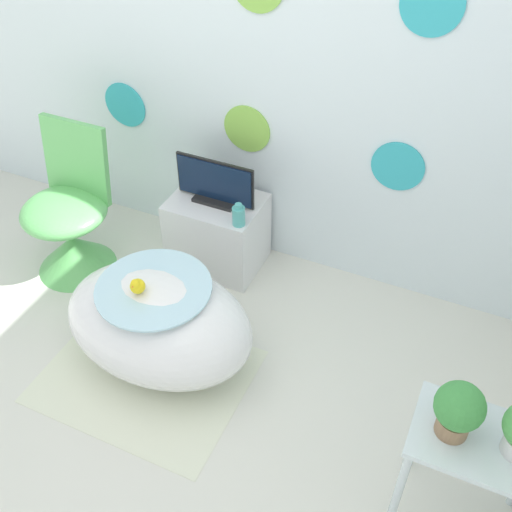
{
  "coord_description": "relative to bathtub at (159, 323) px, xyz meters",
  "views": [
    {
      "loc": [
        1.17,
        -0.84,
        2.33
      ],
      "look_at": [
        0.42,
        0.8,
        0.75
      ],
      "focal_mm": 42.0,
      "sensor_mm": 36.0,
      "label": 1
    }
  ],
  "objects": [
    {
      "name": "tv_cabinet",
      "position": [
        -0.08,
        0.75,
        -0.04
      ],
      "size": [
        0.5,
        0.38,
        0.43
      ],
      "color": "silver",
      "rests_on": "ground_plane"
    },
    {
      "name": "side_table",
      "position": [
        1.44,
        -0.2,
        0.16
      ],
      "size": [
        0.47,
        0.33,
        0.52
      ],
      "color": "silver",
      "rests_on": "ground_plane"
    },
    {
      "name": "ground_plane",
      "position": [
        0.03,
        -0.7,
        -0.25
      ],
      "size": [
        12.0,
        12.0,
        0.0
      ],
      "primitive_type": "plane",
      "color": "silver"
    },
    {
      "name": "rug",
      "position": [
        -0.02,
        -0.14,
        -0.25
      ],
      "size": [
        0.95,
        0.76,
        0.01
      ],
      "color": "silver",
      "rests_on": "ground_plane"
    },
    {
      "name": "potted_plant_left",
      "position": [
        1.33,
        -0.22,
        0.4
      ],
      "size": [
        0.17,
        0.17,
        0.23
      ],
      "color": "#8C6B4C",
      "rests_on": "side_table"
    },
    {
      "name": "tv",
      "position": [
        -0.08,
        0.75,
        0.29
      ],
      "size": [
        0.45,
        0.12,
        0.25
      ],
      "color": "black",
      "rests_on": "tv_cabinet"
    },
    {
      "name": "rubber_duck",
      "position": [
        -0.03,
        -0.07,
        0.29
      ],
      "size": [
        0.07,
        0.07,
        0.08
      ],
      "color": "yellow",
      "rests_on": "bathtub"
    },
    {
      "name": "wall_back_dotted",
      "position": [
        0.03,
        0.99,
        1.05
      ],
      "size": [
        4.41,
        0.05,
        2.6
      ],
      "color": "white",
      "rests_on": "ground_plane"
    },
    {
      "name": "vase",
      "position": [
        0.12,
        0.62,
        0.23
      ],
      "size": [
        0.07,
        0.07,
        0.13
      ],
      "color": "#51B2AD",
      "rests_on": "tv_cabinet"
    },
    {
      "name": "bathtub",
      "position": [
        0.0,
        0.0,
        0.0
      ],
      "size": [
        0.92,
        0.64,
        0.5
      ],
      "color": "white",
      "rests_on": "ground_plane"
    },
    {
      "name": "chair",
      "position": [
        -0.8,
        0.38,
        0.02
      ],
      "size": [
        0.46,
        0.46,
        0.84
      ],
      "color": "#66C166",
      "rests_on": "ground_plane"
    }
  ]
}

